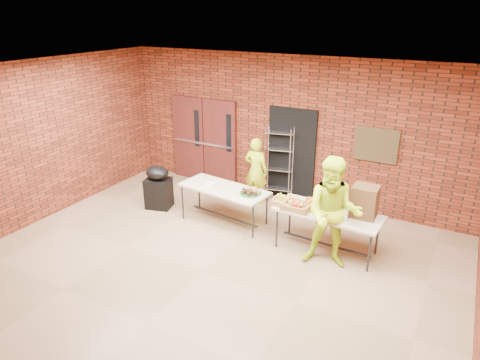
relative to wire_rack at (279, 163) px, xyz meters
name	(u,v)px	position (x,y,z in m)	size (l,w,h in m)	color
room	(201,183)	(0.14, -3.32, 0.75)	(8.08, 7.08, 3.28)	olive
double_doors	(204,141)	(-2.06, 0.12, 0.21)	(1.78, 0.12, 2.10)	#481814
dark_doorway	(291,155)	(0.24, 0.14, 0.20)	(1.10, 0.06, 2.10)	black
bronze_plaque	(376,145)	(2.04, 0.13, 0.70)	(0.85, 0.04, 0.70)	#3D2F18
wire_rack	(279,163)	(0.00, 0.00, 0.00)	(0.62, 0.21, 1.70)	#B5B4BC
table_left	(224,191)	(-0.48, -1.60, -0.16)	(1.90, 0.98, 0.75)	tan
table_right	(328,215)	(1.70, -1.69, -0.15)	(1.91, 0.88, 0.77)	tan
basket_bananas	(284,202)	(0.90, -1.78, -0.02)	(0.42, 0.33, 0.13)	#A07940
basket_oranges	(316,205)	(1.46, -1.66, -0.02)	(0.47, 0.36, 0.14)	#A07940
basket_apples	(297,206)	(1.17, -1.85, -0.02)	(0.48, 0.37, 0.15)	#A07940
muffin_tray	(251,191)	(0.12, -1.60, -0.05)	(0.42, 0.42, 0.10)	#155019
napkin_box	(211,184)	(-0.78, -1.61, -0.07)	(0.18, 0.12, 0.06)	white
coffee_dispenser	(365,201)	(2.27, -1.56, 0.19)	(0.42, 0.38, 0.55)	brown
cup_stack_front	(343,210)	(1.96, -1.76, 0.04)	(0.08, 0.08, 0.25)	white
cup_stack_mid	(346,214)	(2.04, -1.86, 0.04)	(0.08, 0.08, 0.23)	white
cup_stack_back	(347,209)	(2.01, -1.62, 0.03)	(0.07, 0.07, 0.21)	white
covered_grill	(158,187)	(-2.09, -1.69, -0.37)	(0.62, 0.56, 0.95)	black
volunteer_woman	(256,171)	(-0.36, -0.41, -0.10)	(0.55, 0.36, 1.50)	#BFE018
volunteer_man	(333,214)	(1.89, -2.10, 0.11)	(0.94, 0.73, 1.92)	#BFE018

